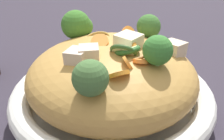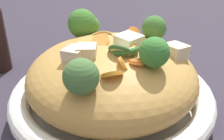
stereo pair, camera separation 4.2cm
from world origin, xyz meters
name	(u,v)px [view 2 (the right image)]	position (x,y,z in m)	size (l,w,h in m)	color
ground_plane	(112,112)	(0.00, 0.00, 0.00)	(3.00, 3.00, 0.00)	#2F2935
serving_bowl	(112,99)	(0.00, 0.00, 0.03)	(0.32, 0.32, 0.05)	white
noodle_heap	(112,76)	(0.00, 0.00, 0.07)	(0.26, 0.26, 0.10)	#BA8943
broccoli_florets	(107,38)	(-0.02, -0.02, 0.12)	(0.24, 0.23, 0.07)	#9BB376
carrot_coins	(120,51)	(0.00, 0.02, 0.12)	(0.18, 0.10, 0.03)	orange
zucchini_slices	(124,51)	(0.01, 0.03, 0.12)	(0.05, 0.05, 0.03)	beige
chicken_chunks	(124,50)	(0.00, 0.02, 0.12)	(0.14, 0.14, 0.04)	beige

